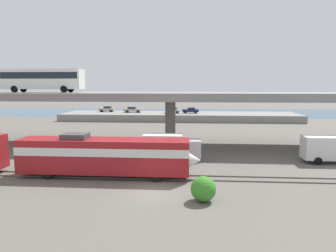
{
  "coord_description": "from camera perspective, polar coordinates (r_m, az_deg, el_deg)",
  "views": [
    {
      "loc": [
        3.02,
        -24.2,
        8.7
      ],
      "look_at": [
        -0.57,
        22.94,
        2.53
      ],
      "focal_mm": 32.58,
      "sensor_mm": 36.0,
      "label": 1
    }
  ],
  "objects": [
    {
      "name": "harbor_water",
      "position": [
        102.61,
        2.65,
        2.56
      ],
      "size": [
        140.0,
        36.0,
        0.01
      ],
      "primitive_type": "cube",
      "color": "#2D5170",
      "rests_on": "ground_plane"
    },
    {
      "name": "ground_plane",
      "position": [
        25.89,
        -2.66,
        -12.21
      ],
      "size": [
        260.0,
        260.0,
        0.0
      ],
      "primitive_type": "plane",
      "color": "#605B54"
    },
    {
      "name": "rail_strip_far",
      "position": [
        30.33,
        -1.56,
        -9.12
      ],
      "size": [
        110.0,
        0.12,
        0.12
      ],
      "primitive_type": "cube",
      "color": "#59544C",
      "rests_on": "ground_plane"
    },
    {
      "name": "parked_car_1",
      "position": [
        81.74,
        -6.63,
        3.07
      ],
      "size": [
        4.69,
        1.83,
        1.5
      ],
      "color": "#9E998C",
      "rests_on": "pier_parking_lot"
    },
    {
      "name": "parked_car_2",
      "position": [
        85.26,
        -11.34,
        3.15
      ],
      "size": [
        4.17,
        2.0,
        1.5
      ],
      "rotation": [
        0.0,
        0.0,
        3.14
      ],
      "color": "#9E998C",
      "rests_on": "pier_parking_lot"
    },
    {
      "name": "train_locomotive",
      "position": [
        29.89,
        -10.35,
        -5.26
      ],
      "size": [
        17.51,
        3.04,
        4.18
      ],
      "color": "maroon",
      "rests_on": "ground_plane"
    },
    {
      "name": "parked_car_0",
      "position": [
        79.13,
        4.26,
        2.96
      ],
      "size": [
        4.18,
        1.84,
        1.5
      ],
      "rotation": [
        0.0,
        0.0,
        3.14
      ],
      "color": "navy",
      "rests_on": "pier_parking_lot"
    },
    {
      "name": "transit_bus_on_overpass",
      "position": [
        49.27,
        -22.45,
        8.23
      ],
      "size": [
        12.0,
        2.68,
        3.4
      ],
      "rotation": [
        0.0,
        0.0,
        3.14
      ],
      "color": "silver",
      "rests_on": "highway_overpass"
    },
    {
      "name": "service_truck_east",
      "position": [
        39.48,
        28.31,
        -3.77
      ],
      "size": [
        6.8,
        2.46,
        3.04
      ],
      "color": "#515459",
      "rests_on": "ground_plane"
    },
    {
      "name": "shrub_right",
      "position": [
        23.74,
        6.62,
        -11.61
      ],
      "size": [
        1.94,
        1.94,
        1.94
      ],
      "primitive_type": "sphere",
      "color": "#378227",
      "rests_on": "ground_plane"
    },
    {
      "name": "parked_car_3",
      "position": [
        79.04,
        0.91,
        2.97
      ],
      "size": [
        4.0,
        1.97,
        1.5
      ],
      "rotation": [
        0.0,
        0.0,
        3.14
      ],
      "color": "#B7B7BC",
      "rests_on": "pier_parking_lot"
    },
    {
      "name": "service_truck_west",
      "position": [
        36.15,
        0.41,
        -3.83
      ],
      "size": [
        6.8,
        2.46,
        3.04
      ],
      "color": "#B7B7BC",
      "rests_on": "ground_plane"
    },
    {
      "name": "rail_strip_near",
      "position": [
        28.96,
        -1.86,
        -9.92
      ],
      "size": [
        110.0,
        0.12,
        0.12
      ],
      "primitive_type": "cube",
      "color": "#59544C",
      "rests_on": "ground_plane"
    },
    {
      "name": "highway_overpass",
      "position": [
        44.33,
        0.44,
        5.38
      ],
      "size": [
        96.0,
        11.46,
        7.8
      ],
      "color": "gray",
      "rests_on": "ground_plane"
    },
    {
      "name": "pier_parking_lot",
      "position": [
        79.64,
        2.16,
        1.8
      ],
      "size": [
        60.38,
        12.84,
        1.78
      ],
      "primitive_type": "cube",
      "color": "gray",
      "rests_on": "ground_plane"
    }
  ]
}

